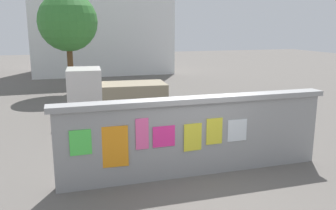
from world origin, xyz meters
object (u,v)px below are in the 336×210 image
(bicycle_near, at_px, (199,112))
(bicycle_far, at_px, (183,127))
(person_bystander, at_px, (255,115))
(person_walking, at_px, (172,125))
(motorcycle, at_px, (119,136))
(tree_roadside, at_px, (68,22))
(auto_rickshaw_truck, at_px, (112,93))

(bicycle_near, height_order, bicycle_far, same)
(bicycle_far, xyz_separation_m, person_bystander, (1.60, -1.40, 0.62))
(person_walking, distance_m, person_bystander, 2.52)
(motorcycle, relative_size, person_walking, 1.15)
(tree_roadside, bearing_deg, auto_rickshaw_truck, -76.53)
(auto_rickshaw_truck, height_order, tree_roadside, tree_roadside)
(bicycle_near, height_order, person_walking, person_walking)
(bicycle_near, relative_size, person_bystander, 1.03)
(auto_rickshaw_truck, height_order, motorcycle, auto_rickshaw_truck)
(auto_rickshaw_truck, bearing_deg, person_walking, -81.91)
(auto_rickshaw_truck, xyz_separation_m, bicycle_near, (2.86, -1.63, -0.54))
(person_walking, bearing_deg, tree_roadside, 100.86)
(auto_rickshaw_truck, relative_size, motorcycle, 1.98)
(auto_rickshaw_truck, bearing_deg, tree_roadside, 103.47)
(auto_rickshaw_truck, bearing_deg, bicycle_near, -29.78)
(person_bystander, distance_m, tree_roadside, 11.37)
(motorcycle, xyz_separation_m, bicycle_far, (2.05, 0.56, -0.10))
(bicycle_near, bearing_deg, bicycle_far, -124.83)
(bicycle_far, bearing_deg, person_bystander, -41.31)
(person_bystander, relative_size, tree_roadside, 0.32)
(bicycle_far, distance_m, tree_roadside, 9.73)
(bicycle_near, relative_size, bicycle_far, 1.00)
(person_walking, height_order, tree_roadside, tree_roadside)
(bicycle_near, xyz_separation_m, person_walking, (-2.13, -3.48, 0.62))
(bicycle_near, distance_m, person_bystander, 3.24)
(bicycle_far, distance_m, person_walking, 2.05)
(person_walking, bearing_deg, motorcycle, 134.15)
(tree_roadside, bearing_deg, bicycle_near, -59.32)
(bicycle_far, xyz_separation_m, person_walking, (-0.91, -1.73, 0.62))
(motorcycle, height_order, bicycle_near, bicycle_near)
(bicycle_near, xyz_separation_m, bicycle_far, (-1.22, -1.76, 0.00))
(bicycle_near, distance_m, tree_roadside, 8.70)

